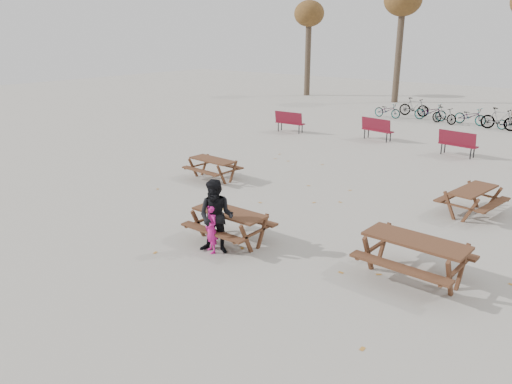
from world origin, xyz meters
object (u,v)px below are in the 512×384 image
Objects in this scene: picnic_table_north at (213,169)px; picnic_table_far at (472,202)px; main_picnic_table at (230,219)px; child at (211,228)px; food_tray at (224,211)px; picnic_table_east at (414,259)px; soda_bottle at (219,207)px; adult at (216,217)px.

picnic_table_far is (7.85, 1.93, 0.01)m from picnic_table_north.
main_picnic_table is 0.68m from child.
picnic_table_north is at bearing 136.09° from food_tray.
food_tray is at bearing -41.04° from picnic_table_north.
main_picnic_table is 4.23m from picnic_table_east.
food_tray is 0.17m from soda_bottle.
child is 0.70× the size of picnic_table_north.
food_tray reaches higher than picnic_table_north.
food_tray is at bearing -1.45° from soda_bottle.
adult reaches higher than child.
child is 5.83m from picnic_table_north.
adult is (0.38, -0.51, 0.01)m from soda_bottle.
picnic_table_north is (-3.96, 4.27, -0.22)m from child.
picnic_table_far is (3.80, 6.12, -0.49)m from adult.
picnic_table_north is 0.96× the size of picnic_table_far.
child is 4.39m from picnic_table_east.
soda_bottle is at bearing 178.55° from food_tray.
main_picnic_table is at bearing 52.30° from food_tray.
food_tray is 0.09× the size of picnic_table_east.
adult is at bearing 59.53° from child.
picnic_table_north is at bearing 163.90° from picnic_table_east.
food_tray is at bearing -164.20° from picnic_table_east.
soda_bottle is at bearing 103.57° from adult.
soda_bottle is 0.10× the size of adult.
picnic_table_far is at bearing 94.81° from picnic_table_east.
adult is at bearing 156.62° from picnic_table_far.
child is 7.32m from picnic_table_far.
main_picnic_table is 1.05× the size of adult.
soda_bottle is at bearing 140.18° from child.
food_tray is 0.16× the size of child.
picnic_table_east is (4.13, 0.90, -0.15)m from main_picnic_table.
adult is at bearing -53.18° from soda_bottle.
adult is (0.22, -0.50, 0.06)m from food_tray.
picnic_table_east is (3.99, 1.51, -0.42)m from adult.
picnic_table_east is at bearing 12.34° from main_picnic_table.
soda_bottle reaches higher than food_tray.
child reaches higher than soda_bottle.
soda_bottle reaches higher than picnic_table_far.
adult reaches higher than main_picnic_table.
picnic_table_north is at bearing 112.19° from picnic_table_far.
main_picnic_table is 0.89× the size of picnic_table_east.
main_picnic_table is at bearing 22.01° from soda_bottle.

